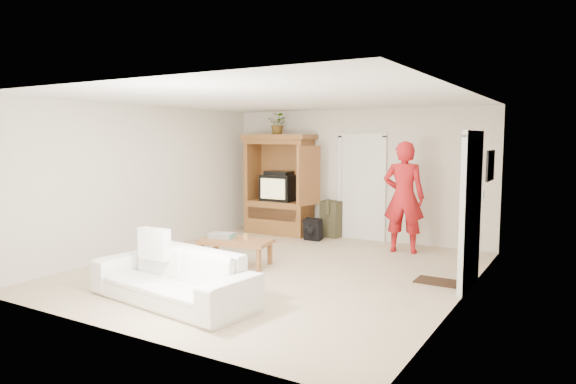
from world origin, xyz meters
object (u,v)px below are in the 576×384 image
at_px(armoire, 280,191).
at_px(coffee_table, 236,243).
at_px(sofa, 173,276).
at_px(man, 404,197).

bearing_deg(armoire, coffee_table, -72.64).
distance_m(sofa, coffee_table, 1.95).
relative_size(armoire, man, 1.06).
bearing_deg(man, sofa, 59.91).
bearing_deg(coffee_table, sofa, -87.82).
height_order(sofa, coffee_table, sofa).
relative_size(man, coffee_table, 1.63).
xyz_separation_m(man, sofa, (-1.55, -4.19, -0.66)).
xyz_separation_m(armoire, man, (2.83, -0.43, 0.08)).
xyz_separation_m(man, coffee_table, (-1.98, -2.29, -0.63)).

